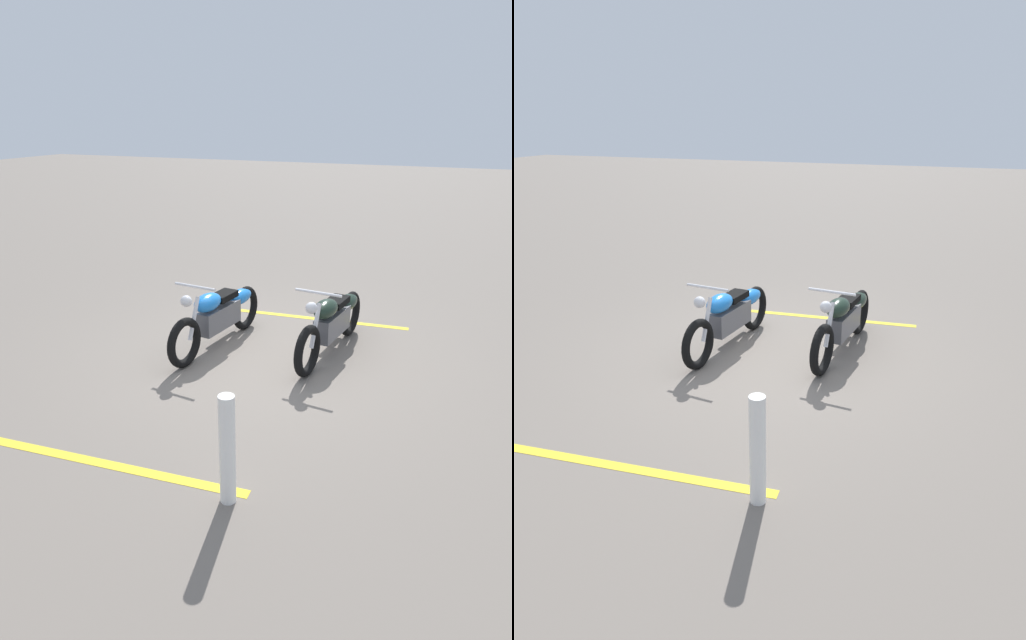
# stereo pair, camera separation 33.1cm
# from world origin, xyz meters

# --- Properties ---
(ground_plane) EXTENTS (60.00, 60.00, 0.00)m
(ground_plane) POSITION_xyz_m (0.00, 0.00, 0.00)
(ground_plane) COLOR slate
(motorcycle_bright_foreground) EXTENTS (2.23, 0.62, 1.04)m
(motorcycle_bright_foreground) POSITION_xyz_m (-0.10, -0.77, 0.46)
(motorcycle_bright_foreground) COLOR black
(motorcycle_bright_foreground) RESTS_ON ground
(motorcycle_dark_foreground) EXTENTS (2.23, 0.62, 1.04)m
(motorcycle_dark_foreground) POSITION_xyz_m (-0.47, 0.77, 0.46)
(motorcycle_dark_foreground) COLOR black
(motorcycle_dark_foreground) RESTS_ON ground
(bollard_post) EXTENTS (0.14, 0.14, 1.01)m
(bollard_post) POSITION_xyz_m (2.94, 0.83, 0.51)
(bollard_post) COLOR white
(bollard_post) RESTS_ON ground
(parking_stripe_near) EXTENTS (0.38, 3.20, 0.01)m
(parking_stripe_near) POSITION_xyz_m (-1.64, 0.05, 0.00)
(parking_stripe_near) COLOR yellow
(parking_stripe_near) RESTS_ON ground
(parking_stripe_mid) EXTENTS (0.38, 3.20, 0.01)m
(parking_stripe_mid) POSITION_xyz_m (2.94, -0.63, 0.00)
(parking_stripe_mid) COLOR yellow
(parking_stripe_mid) RESTS_ON ground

